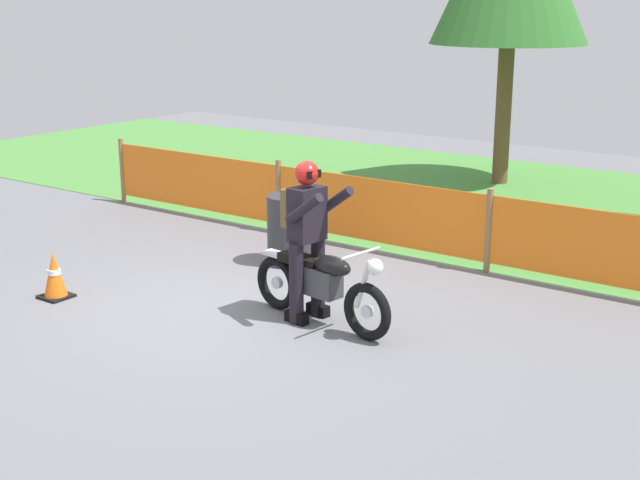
{
  "coord_description": "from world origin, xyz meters",
  "views": [
    {
      "loc": [
        6.0,
        -6.72,
        3.3
      ],
      "look_at": [
        0.99,
        0.23,
        0.9
      ],
      "focal_mm": 49.39,
      "sensor_mm": 36.0,
      "label": 1
    }
  ],
  "objects_px": {
    "motorcycle_lead": "(321,284)",
    "spare_drum": "(290,230)",
    "rider_lead": "(307,232)",
    "traffic_cone": "(55,276)"
  },
  "relations": [
    {
      "from": "motorcycle_lead",
      "to": "spare_drum",
      "type": "relative_size",
      "value": 2.13
    },
    {
      "from": "traffic_cone",
      "to": "spare_drum",
      "type": "distance_m",
      "value": 2.92
    },
    {
      "from": "traffic_cone",
      "to": "spare_drum",
      "type": "relative_size",
      "value": 0.6
    },
    {
      "from": "rider_lead",
      "to": "spare_drum",
      "type": "bearing_deg",
      "value": 140.88
    },
    {
      "from": "motorcycle_lead",
      "to": "rider_lead",
      "type": "relative_size",
      "value": 1.11
    },
    {
      "from": "traffic_cone",
      "to": "spare_drum",
      "type": "bearing_deg",
      "value": 62.74
    },
    {
      "from": "motorcycle_lead",
      "to": "spare_drum",
      "type": "xyz_separation_m",
      "value": [
        -1.56,
        1.5,
        0.01
      ]
    },
    {
      "from": "rider_lead",
      "to": "motorcycle_lead",
      "type": "bearing_deg",
      "value": 0.51
    },
    {
      "from": "motorcycle_lead",
      "to": "spare_drum",
      "type": "distance_m",
      "value": 2.17
    },
    {
      "from": "motorcycle_lead",
      "to": "traffic_cone",
      "type": "height_order",
      "value": "motorcycle_lead"
    }
  ]
}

